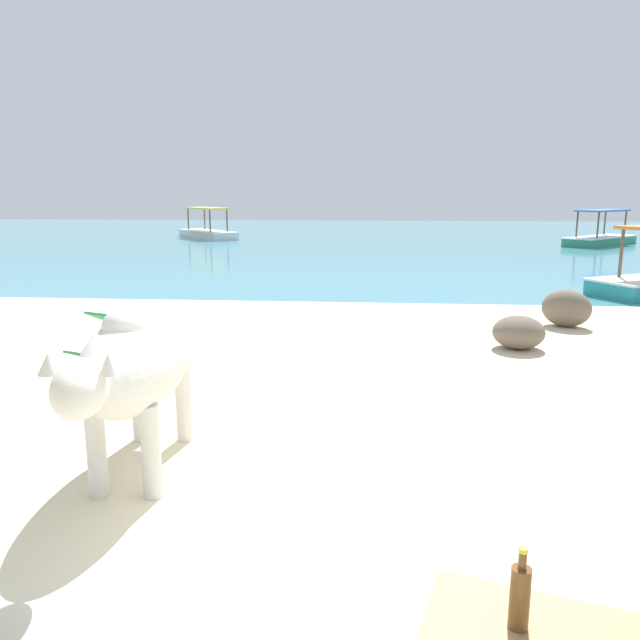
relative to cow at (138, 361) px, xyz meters
name	(u,v)px	position (x,y,z in m)	size (l,w,h in m)	color
sand_beach	(347,502)	(1.41, -0.30, -0.79)	(18.00, 14.00, 0.04)	beige
water_surface	(370,240)	(1.41, 21.70, -0.81)	(60.00, 36.00, 0.03)	teal
cow	(138,361)	(0.00, 0.00, 0.00)	(0.74, 2.09, 1.17)	beige
bottle	(520,596)	(2.05, -1.95, -0.22)	(0.07, 0.07, 0.30)	brown
deck_chair_near	(110,341)	(-1.12, 2.06, -0.39)	(0.78, 0.91, 0.68)	#A37A4C
shore_rock_large	(519,332)	(3.33, 3.65, -0.57)	(0.63, 0.61, 0.40)	#6B5B4C
shore_rock_medium	(566,308)	(4.30, 5.00, -0.51)	(0.68, 0.52, 0.53)	#6B5B4C
shore_rock_small	(145,323)	(-1.38, 3.71, -0.56)	(0.76, 0.57, 0.43)	#6B5B4C
boat_green	(600,238)	(9.94, 19.84, -0.52)	(3.40, 3.42, 1.29)	#338E66
boat_white	(208,232)	(-5.50, 22.07, -0.52)	(3.26, 3.54, 1.29)	white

